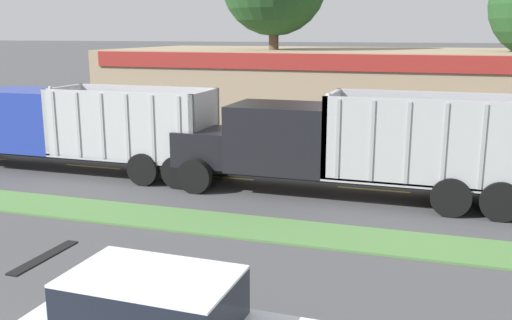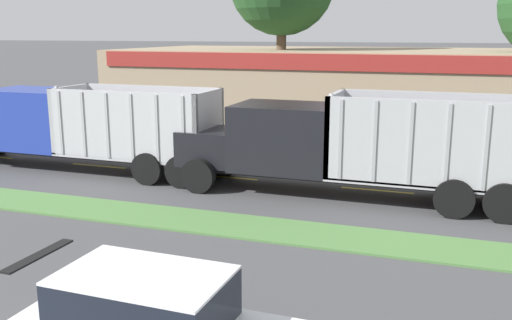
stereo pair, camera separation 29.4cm
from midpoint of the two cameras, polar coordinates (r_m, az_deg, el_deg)
grass_verge at (r=15.82m, az=-4.76°, el=-6.17°), size 120.00×1.80×0.06m
centre_line_3 at (r=23.14m, az=-15.11°, el=-0.57°), size 2.40×0.14×0.01m
centre_line_4 at (r=20.65m, az=-2.58°, el=-1.72°), size 2.40×0.14×0.01m
centre_line_5 at (r=19.37m, az=12.45°, el=-2.98°), size 2.40×0.14×0.01m
dump_truck_lead at (r=23.23m, az=-19.43°, el=3.17°), size 11.72×2.63×3.24m
dump_truck_far_right at (r=18.28m, az=7.99°, el=1.24°), size 12.12×2.73×3.35m
store_building_backdrop at (r=34.05m, az=10.17°, el=7.33°), size 26.86×12.10×4.16m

